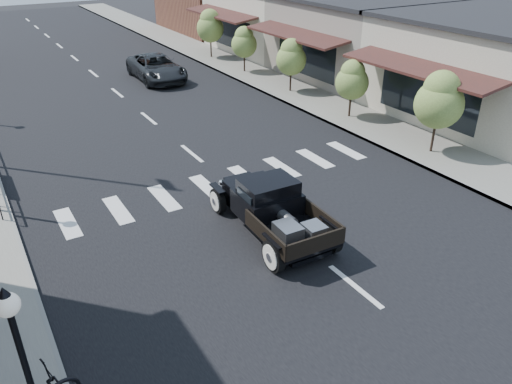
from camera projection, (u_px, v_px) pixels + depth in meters
ground at (289, 233)px, 15.04m from camera, size 120.00×120.00×0.00m
road at (129, 102)px, 26.41m from camera, size 14.00×80.00×0.02m
road_markings at (164, 131)px, 22.62m from camera, size 12.00×60.00×0.06m
sidewalk_right at (265, 79)px, 30.26m from camera, size 3.00×80.00×0.15m
storefront_near at (502, 68)px, 23.87m from camera, size 10.00×9.00×4.50m
storefront_mid at (372, 37)px, 30.70m from camera, size 10.00×9.00×4.50m
storefront_far at (289, 18)px, 37.52m from camera, size 10.00×9.00×4.50m
lamp_post_a at (30, 382)px, 7.62m from camera, size 0.36×0.36×3.64m
small_tree_a at (437, 114)px, 19.50m from camera, size 1.90×1.90×3.16m
small_tree_b at (351, 89)px, 23.46m from camera, size 1.56×1.56×2.61m
small_tree_c at (291, 66)px, 27.22m from camera, size 1.65×1.65×2.74m
small_tree_d at (244, 50)px, 31.13m from camera, size 1.59×1.59×2.66m
small_tree_e at (210, 34)px, 34.60m from camera, size 1.87×1.87×3.11m
hotrod_pickup at (272, 208)px, 14.70m from camera, size 2.44×4.93×1.68m
second_car at (156, 68)px, 30.07m from camera, size 2.61×5.38×1.47m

